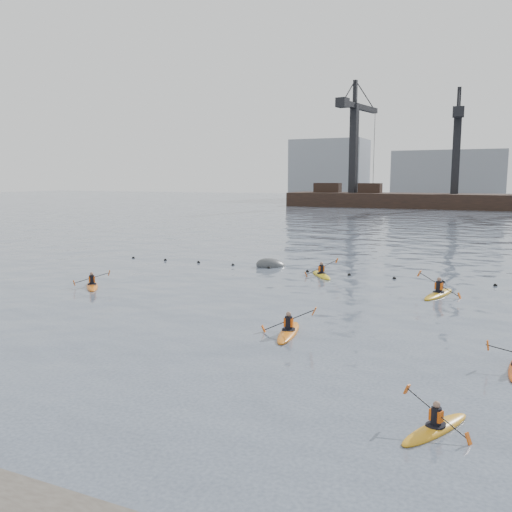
% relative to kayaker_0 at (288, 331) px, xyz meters
% --- Properties ---
extents(ground, '(400.00, 400.00, 0.00)m').
position_rel_kayaker_0_xyz_m(ground, '(-2.32, -7.77, -0.10)').
color(ground, '#3E485A').
rests_on(ground, ground).
extents(float_line, '(33.24, 0.73, 0.24)m').
position_rel_kayaker_0_xyz_m(float_line, '(-2.82, 14.77, -0.07)').
color(float_line, black).
rests_on(float_line, ground).
extents(barge_pier, '(72.00, 19.30, 29.50)m').
position_rel_kayaker_0_xyz_m(barge_pier, '(-2.54, 102.23, 1.79)').
color(barge_pier, black).
rests_on(barge_pier, ground).
extents(skyline, '(141.00, 28.00, 22.00)m').
position_rel_kayaker_0_xyz_m(skyline, '(-0.08, 142.51, 9.14)').
color(skyline, gray).
rests_on(skyline, ground).
extents(kayaker_0, '(2.34, 3.44, 1.34)m').
position_rel_kayaker_0_xyz_m(kayaker_0, '(0.00, 0.00, 0.00)').
color(kayaker_0, orange).
rests_on(kayaker_0, ground).
extents(kayaker_1, '(1.84, 2.82, 1.10)m').
position_rel_kayaker_0_xyz_m(kayaker_1, '(6.69, -6.62, -0.02)').
color(kayaker_1, orange).
rests_on(kayaker_1, ground).
extents(kayaker_2, '(2.60, 2.80, 1.09)m').
position_rel_kayaker_0_xyz_m(kayaker_2, '(-14.32, 4.24, -0.01)').
color(kayaker_2, '#CE6113').
rests_on(kayaker_2, ground).
extents(kayaker_3, '(2.49, 3.70, 1.44)m').
position_rel_kayaker_0_xyz_m(kayaker_3, '(4.86, 10.49, 0.01)').
color(kayaker_3, gold).
rests_on(kayaker_3, ground).
extents(kayaker_5, '(2.46, 3.09, 1.30)m').
position_rel_kayaker_0_xyz_m(kayaker_5, '(-2.96, 13.55, -0.00)').
color(kayaker_5, gold).
rests_on(kayaker_5, ground).
extents(mooring_buoy, '(2.82, 2.86, 1.67)m').
position_rel_kayaker_0_xyz_m(mooring_buoy, '(-7.53, 15.73, -0.10)').
color(mooring_buoy, '#393C3D').
rests_on(mooring_buoy, ground).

